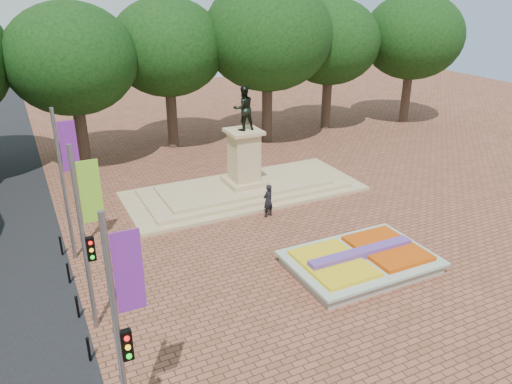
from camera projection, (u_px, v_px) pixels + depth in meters
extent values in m
plane|color=brown|center=(316.00, 253.00, 23.35)|extent=(90.00, 90.00, 0.00)
cube|color=gray|center=(360.00, 264.00, 22.01)|extent=(6.00, 4.00, 0.45)
cube|color=#AAB7A6|center=(361.00, 258.00, 21.91)|extent=(6.30, 4.30, 0.12)
cube|color=#D5560B|center=(387.00, 248.00, 22.44)|extent=(2.60, 3.40, 0.22)
cube|color=gold|center=(333.00, 263.00, 21.27)|extent=(2.60, 3.40, 0.18)
cube|color=#562F81|center=(361.00, 254.00, 21.82)|extent=(5.20, 0.55, 0.38)
cube|color=tan|center=(244.00, 191.00, 29.92)|extent=(14.00, 6.00, 0.20)
cube|color=tan|center=(244.00, 188.00, 29.84)|extent=(12.00, 5.00, 0.20)
cube|color=tan|center=(244.00, 185.00, 29.77)|extent=(10.00, 4.00, 0.20)
cube|color=tan|center=(244.00, 181.00, 29.67)|extent=(2.20, 2.20, 0.30)
cube|color=tan|center=(244.00, 156.00, 29.06)|extent=(1.50, 1.50, 2.80)
cube|color=tan|center=(244.00, 132.00, 28.48)|extent=(1.90, 1.90, 0.20)
imported|color=black|center=(244.00, 108.00, 27.95)|extent=(1.22, 0.95, 2.50)
cylinder|color=#33231C|center=(77.00, 135.00, 34.20)|extent=(0.80, 0.80, 4.00)
ellipsoid|color=black|center=(67.00, 65.00, 32.37)|extent=(8.80, 8.80, 7.48)
cylinder|color=#33231C|center=(175.00, 123.00, 37.04)|extent=(0.80, 0.80, 4.00)
ellipsoid|color=black|center=(171.00, 58.00, 35.21)|extent=(8.80, 8.80, 7.48)
cylinder|color=#33231C|center=(259.00, 113.00, 39.88)|extent=(0.80, 0.80, 4.00)
ellipsoid|color=black|center=(260.00, 53.00, 38.05)|extent=(8.80, 8.80, 7.48)
cylinder|color=#33231C|center=(332.00, 104.00, 42.72)|extent=(0.80, 0.80, 4.00)
ellipsoid|color=black|center=(336.00, 48.00, 40.90)|extent=(8.80, 8.80, 7.48)
cylinder|color=#33231C|center=(396.00, 97.00, 45.57)|extent=(0.80, 0.80, 4.00)
ellipsoid|color=black|center=(402.00, 43.00, 43.74)|extent=(8.80, 8.80, 7.48)
cylinder|color=slate|center=(118.00, 338.00, 12.47)|extent=(0.16, 0.16, 7.00)
cube|color=#6E218D|center=(129.00, 272.00, 11.95)|extent=(0.70, 0.04, 2.20)
cylinder|color=slate|center=(84.00, 242.00, 17.01)|extent=(0.16, 0.16, 7.00)
cube|color=#81C327|center=(91.00, 192.00, 16.50)|extent=(0.70, 0.04, 2.20)
cylinder|color=slate|center=(64.00, 187.00, 21.56)|extent=(0.16, 0.16, 7.00)
cube|color=#6E218D|center=(69.00, 146.00, 21.04)|extent=(0.70, 0.04, 2.20)
cube|color=black|center=(127.00, 345.00, 12.67)|extent=(0.28, 0.18, 0.90)
cube|color=black|center=(91.00, 249.00, 17.21)|extent=(0.28, 0.18, 0.90)
cylinder|color=black|center=(89.00, 350.00, 16.51)|extent=(0.10, 0.10, 0.90)
sphere|color=black|center=(87.00, 339.00, 16.33)|extent=(0.12, 0.12, 0.12)
cylinder|color=black|center=(78.00, 308.00, 18.66)|extent=(0.10, 0.10, 0.90)
sphere|color=black|center=(76.00, 297.00, 18.48)|extent=(0.12, 0.12, 0.12)
cylinder|color=black|center=(69.00, 274.00, 20.81)|extent=(0.10, 0.10, 0.90)
sphere|color=black|center=(67.00, 264.00, 20.63)|extent=(0.12, 0.12, 0.12)
cylinder|color=black|center=(61.00, 247.00, 22.96)|extent=(0.10, 0.10, 0.90)
sphere|color=black|center=(60.00, 238.00, 22.78)|extent=(0.12, 0.12, 0.12)
imported|color=black|center=(268.00, 201.00, 26.62)|extent=(0.78, 0.64, 1.84)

